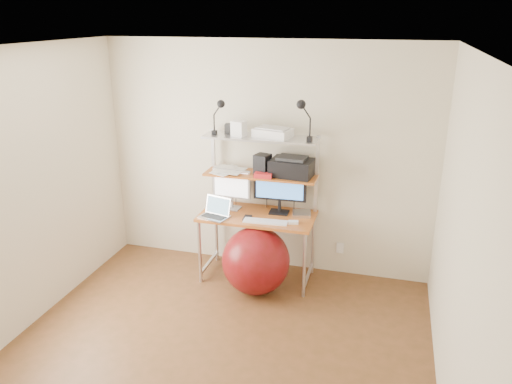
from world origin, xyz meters
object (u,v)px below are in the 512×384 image
monitor_silver (232,186)px  laptop (216,213)px  printer (292,167)px  exercise_ball (256,261)px  monitor_black (280,187)px

monitor_silver → laptop: bearing=-103.8°
printer → exercise_ball: printer is taller
laptop → exercise_ball: laptop is taller
exercise_ball → monitor_black: bearing=70.4°
monitor_silver → monitor_black: bearing=6.1°
monitor_black → laptop: size_ratio=1.63×
monitor_silver → printer: (0.64, 0.04, 0.26)m
laptop → printer: bearing=37.8°
laptop → exercise_ball: (0.46, -0.12, -0.43)m
monitor_black → monitor_silver: bearing=-179.7°
printer → exercise_ball: size_ratio=0.66×
monitor_silver → monitor_black: size_ratio=0.84×
laptop → printer: size_ratio=0.75×
laptop → monitor_silver: bearing=87.2°
laptop → exercise_ball: bearing=0.0°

